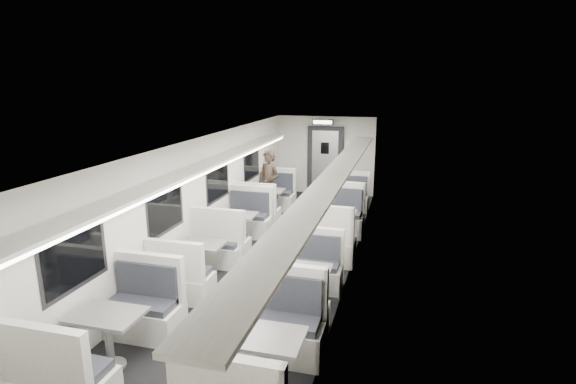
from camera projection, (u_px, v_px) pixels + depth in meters
The scene contains 19 objects.
room at pixel (267, 208), 8.22m from camera, with size 3.24×12.24×2.64m.
booth_left_a at pixel (267, 203), 11.63m from camera, with size 1.03×2.10×1.12m.
booth_left_b at pixel (236, 230), 9.55m from camera, with size 1.04×2.11×1.13m.
booth_left_c at pixel (202, 261), 7.98m from camera, with size 0.98×1.98×1.06m.
booth_left_d at pixel (109, 340), 5.53m from camera, with size 1.05×2.12×1.14m.
booth_right_a at pixel (347, 205), 11.56m from camera, with size 0.98×1.98×1.06m.
booth_right_b at pixel (333, 229), 9.53m from camera, with size 1.11×2.25×1.21m.
booth_right_c at pixel (305, 287), 7.00m from camera, with size 0.96×1.94×1.04m.
booth_right_d at pixel (263, 365), 5.02m from camera, with size 1.09×2.21×1.18m.
passenger at pixel (269, 184), 11.48m from camera, with size 0.64×0.42×1.76m, color black.
window_a at pixel (252, 163), 11.74m from camera, with size 0.02×1.18×0.84m, color black.
window_b at pixel (218, 181), 9.68m from camera, with size 0.02×1.18×0.84m, color black.
window_c at pixel (166, 209), 7.62m from camera, with size 0.02×1.18×0.84m, color black.
window_d at pixel (75, 258), 5.56m from camera, with size 0.02×1.18×0.84m, color black.
luggage_rack_left at pixel (196, 170), 8.08m from camera, with size 0.46×10.40×0.09m.
luggage_rack_right at pixel (333, 177), 7.46m from camera, with size 0.46×10.40×0.09m.
vestibule_door at pixel (325, 161), 13.82m from camera, with size 1.10×0.13×2.10m.
exit_sign at pixel (323, 122), 13.06m from camera, with size 0.62×0.12×0.16m.
wall_notice at pixel (350, 147), 13.51m from camera, with size 0.32×0.02×0.40m, color silver.
Camera 1 is at (2.40, -7.54, 3.50)m, focal length 28.00 mm.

